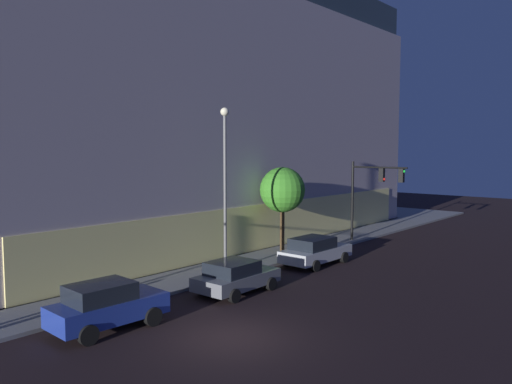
# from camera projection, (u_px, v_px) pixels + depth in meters

# --- Properties ---
(ground_plane) EXTENTS (120.00, 120.00, 0.00)m
(ground_plane) POSITION_uv_depth(u_px,v_px,m) (231.00, 338.00, 17.59)
(ground_plane) COLOR black
(modern_building) EXTENTS (37.84, 26.09, 19.05)m
(modern_building) POSITION_uv_depth(u_px,v_px,m) (146.00, 112.00, 40.68)
(modern_building) COLOR #4C4C51
(modern_building) RESTS_ON ground
(traffic_light_far_corner) EXTENTS (0.40, 4.01, 5.51)m
(traffic_light_far_corner) POSITION_uv_depth(u_px,v_px,m) (373.00, 185.00, 34.51)
(traffic_light_far_corner) COLOR black
(traffic_light_far_corner) RESTS_ON sidewalk_corner
(street_lamp_sidewalk) EXTENTS (0.44, 0.44, 8.48)m
(street_lamp_sidewalk) POSITION_uv_depth(u_px,v_px,m) (225.00, 170.00, 26.18)
(street_lamp_sidewalk) COLOR slate
(street_lamp_sidewalk) RESTS_ON sidewalk_corner
(sidewalk_tree) EXTENTS (2.79, 2.79, 5.27)m
(sidewalk_tree) POSITION_uv_depth(u_px,v_px,m) (282.00, 190.00, 31.25)
(sidewalk_tree) COLOR #48341E
(sidewalk_tree) RESTS_ON sidewalk_corner
(car_blue) EXTENTS (4.23, 2.16, 1.74)m
(car_blue) POSITION_uv_depth(u_px,v_px,m) (106.00, 305.00, 18.30)
(car_blue) COLOR navy
(car_blue) RESTS_ON ground
(car_grey) EXTENTS (4.11, 2.26, 1.48)m
(car_grey) POSITION_uv_depth(u_px,v_px,m) (235.00, 276.00, 23.02)
(car_grey) COLOR slate
(car_grey) RESTS_ON ground
(car_silver) EXTENTS (4.65, 2.22, 1.57)m
(car_silver) POSITION_uv_depth(u_px,v_px,m) (315.00, 251.00, 28.65)
(car_silver) COLOR #B7BABF
(car_silver) RESTS_ON ground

